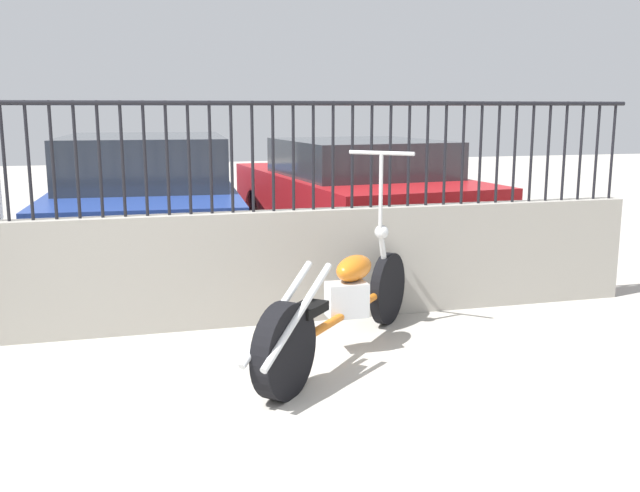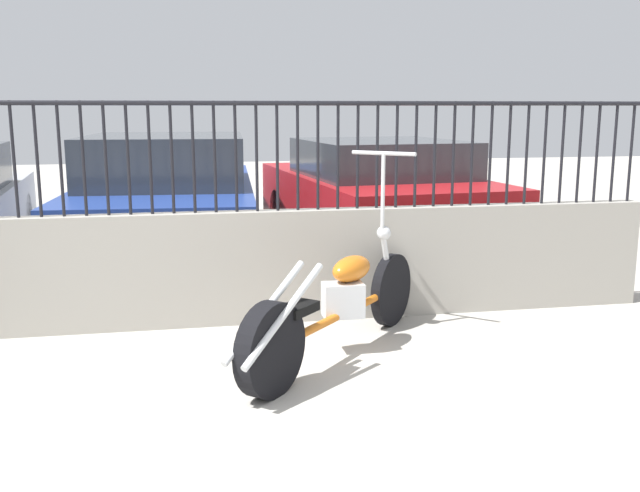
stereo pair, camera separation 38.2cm
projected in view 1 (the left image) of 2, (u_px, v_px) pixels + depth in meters
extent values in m
cube|color=#9E998E|center=(150.00, 274.00, 5.46)|extent=(8.24, 0.18, 0.90)
cylinder|color=black|center=(4.00, 162.00, 5.04)|extent=(0.02, 0.02, 0.85)
cylinder|color=black|center=(29.00, 161.00, 5.08)|extent=(0.02, 0.02, 0.85)
cylinder|color=black|center=(53.00, 161.00, 5.12)|extent=(0.02, 0.02, 0.85)
cylinder|color=black|center=(76.00, 160.00, 5.16)|extent=(0.02, 0.02, 0.85)
cylinder|color=black|center=(100.00, 160.00, 5.20)|extent=(0.02, 0.02, 0.85)
cylinder|color=black|center=(122.00, 159.00, 5.25)|extent=(0.02, 0.02, 0.85)
cylinder|color=black|center=(145.00, 159.00, 5.29)|extent=(0.02, 0.02, 0.85)
cylinder|color=black|center=(167.00, 159.00, 5.33)|extent=(0.02, 0.02, 0.85)
cylinder|color=black|center=(189.00, 158.00, 5.37)|extent=(0.02, 0.02, 0.85)
cylinder|color=black|center=(211.00, 158.00, 5.41)|extent=(0.02, 0.02, 0.85)
cylinder|color=black|center=(232.00, 157.00, 5.45)|extent=(0.02, 0.02, 0.85)
cylinder|color=black|center=(253.00, 157.00, 5.49)|extent=(0.02, 0.02, 0.85)
cylinder|color=black|center=(273.00, 157.00, 5.54)|extent=(0.02, 0.02, 0.85)
cylinder|color=black|center=(293.00, 156.00, 5.58)|extent=(0.02, 0.02, 0.85)
cylinder|color=black|center=(313.00, 156.00, 5.62)|extent=(0.02, 0.02, 0.85)
cylinder|color=black|center=(333.00, 156.00, 5.66)|extent=(0.02, 0.02, 0.85)
cylinder|color=black|center=(352.00, 155.00, 5.70)|extent=(0.02, 0.02, 0.85)
cylinder|color=black|center=(371.00, 155.00, 5.74)|extent=(0.02, 0.02, 0.85)
cylinder|color=black|center=(390.00, 155.00, 5.78)|extent=(0.02, 0.02, 0.85)
cylinder|color=black|center=(409.00, 154.00, 5.83)|extent=(0.02, 0.02, 0.85)
cylinder|color=black|center=(427.00, 154.00, 5.87)|extent=(0.02, 0.02, 0.85)
cylinder|color=black|center=(445.00, 154.00, 5.91)|extent=(0.02, 0.02, 0.85)
cylinder|color=black|center=(463.00, 153.00, 5.95)|extent=(0.02, 0.02, 0.85)
cylinder|color=black|center=(480.00, 153.00, 5.99)|extent=(0.02, 0.02, 0.85)
cylinder|color=black|center=(498.00, 153.00, 6.03)|extent=(0.02, 0.02, 0.85)
cylinder|color=black|center=(515.00, 152.00, 6.07)|extent=(0.02, 0.02, 0.85)
cylinder|color=black|center=(532.00, 152.00, 6.12)|extent=(0.02, 0.02, 0.85)
cylinder|color=black|center=(548.00, 152.00, 6.16)|extent=(0.02, 0.02, 0.85)
cylinder|color=black|center=(565.00, 151.00, 6.20)|extent=(0.02, 0.02, 0.85)
cylinder|color=black|center=(581.00, 151.00, 6.24)|extent=(0.02, 0.02, 0.85)
cylinder|color=black|center=(597.00, 151.00, 6.28)|extent=(0.02, 0.02, 0.85)
cylinder|color=black|center=(612.00, 151.00, 6.32)|extent=(0.02, 0.02, 0.85)
cylinder|color=black|center=(142.00, 103.00, 5.21)|extent=(8.24, 0.04, 0.04)
cylinder|color=black|center=(388.00, 288.00, 5.68)|extent=(0.44, 0.48, 0.57)
cylinder|color=black|center=(284.00, 351.00, 4.22)|extent=(0.48, 0.52, 0.59)
cylinder|color=orange|center=(344.00, 315.00, 4.95)|extent=(1.07, 1.17, 0.06)
cube|color=silver|center=(347.00, 299.00, 4.98)|extent=(0.28, 0.18, 0.24)
ellipsoid|color=orange|center=(354.00, 268.00, 5.04)|extent=(0.43, 0.44, 0.18)
cube|color=black|center=(308.00, 309.00, 4.45)|extent=(0.31, 0.32, 0.06)
cylinder|color=silver|center=(384.00, 260.00, 5.55)|extent=(0.18, 0.19, 0.51)
sphere|color=silver|center=(382.00, 232.00, 5.46)|extent=(0.11, 0.11, 0.11)
cylinder|color=silver|center=(381.00, 192.00, 5.37)|extent=(0.03, 0.03, 0.58)
cylinder|color=silver|center=(381.00, 153.00, 5.31)|extent=(0.41, 0.37, 0.03)
cylinder|color=silver|center=(298.00, 314.00, 4.20)|extent=(0.59, 0.64, 0.47)
cylinder|color=silver|center=(278.00, 311.00, 4.26)|extent=(0.59, 0.64, 0.47)
cylinder|color=black|center=(84.00, 214.00, 9.43)|extent=(0.15, 0.65, 0.64)
cylinder|color=black|center=(219.00, 210.00, 9.77)|extent=(0.15, 0.65, 0.64)
cylinder|color=black|center=(47.00, 257.00, 6.69)|extent=(0.15, 0.65, 0.64)
cylinder|color=black|center=(236.00, 250.00, 7.04)|extent=(0.15, 0.65, 0.64)
cube|color=navy|center=(148.00, 210.00, 8.19)|extent=(2.18, 4.70, 0.62)
cube|color=#2D3338|center=(145.00, 160.00, 7.86)|extent=(1.84, 2.31, 0.54)
cylinder|color=black|center=(255.00, 214.00, 9.41)|extent=(0.17, 0.65, 0.64)
cylinder|color=black|center=(376.00, 208.00, 10.01)|extent=(0.17, 0.65, 0.64)
cylinder|color=black|center=(321.00, 249.00, 7.11)|extent=(0.17, 0.65, 0.64)
cylinder|color=black|center=(472.00, 238.00, 7.71)|extent=(0.17, 0.65, 0.64)
cube|color=#AD191E|center=(353.00, 203.00, 8.51)|extent=(2.22, 4.19, 0.69)
cube|color=#2D3338|center=(361.00, 158.00, 8.22)|extent=(1.84, 2.08, 0.41)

